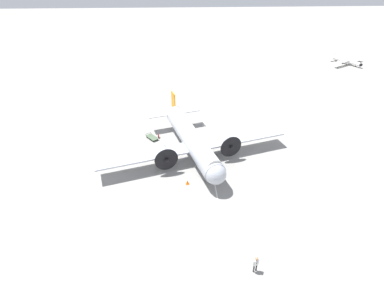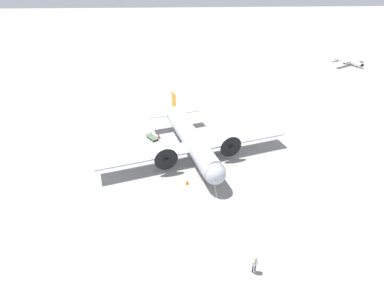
{
  "view_description": "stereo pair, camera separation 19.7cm",
  "coord_description": "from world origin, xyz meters",
  "px_view_note": "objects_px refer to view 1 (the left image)",
  "views": [
    {
      "loc": [
        35.39,
        -1.89,
        23.79
      ],
      "look_at": [
        0.0,
        0.0,
        1.74
      ],
      "focal_mm": 28.0,
      "sensor_mm": 36.0,
      "label": 1
    },
    {
      "loc": [
        35.4,
        -1.69,
        23.79
      ],
      "look_at": [
        0.0,
        0.0,
        1.74
      ],
      "focal_mm": 28.0,
      "sensor_mm": 36.0,
      "label": 2
    }
  ],
  "objects_px": {
    "crew_foreground": "(256,263)",
    "traffic_cone": "(187,182)",
    "suitcase_near_door": "(159,136)",
    "airliner_main": "(193,140)",
    "light_aircraft_distant": "(348,61)",
    "baggage_cart": "(152,137)"
  },
  "relations": [
    {
      "from": "airliner_main",
      "to": "traffic_cone",
      "type": "relative_size",
      "value": 44.45
    },
    {
      "from": "crew_foreground",
      "to": "light_aircraft_distant",
      "type": "xyz_separation_m",
      "value": [
        -59.34,
        38.42,
        -0.27
      ]
    },
    {
      "from": "crew_foreground",
      "to": "traffic_cone",
      "type": "relative_size",
      "value": 3.16
    },
    {
      "from": "light_aircraft_distant",
      "to": "crew_foreground",
      "type": "bearing_deg",
      "value": -62.6
    },
    {
      "from": "airliner_main",
      "to": "crew_foreground",
      "type": "height_order",
      "value": "airliner_main"
    },
    {
      "from": "suitcase_near_door",
      "to": "light_aircraft_distant",
      "type": "distance_m",
      "value": 59.62
    },
    {
      "from": "suitcase_near_door",
      "to": "traffic_cone",
      "type": "distance_m",
      "value": 12.16
    },
    {
      "from": "suitcase_near_door",
      "to": "baggage_cart",
      "type": "xyz_separation_m",
      "value": [
        0.25,
        -0.99,
        0.01
      ]
    },
    {
      "from": "airliner_main",
      "to": "suitcase_near_door",
      "type": "height_order",
      "value": "airliner_main"
    },
    {
      "from": "baggage_cart",
      "to": "traffic_cone",
      "type": "distance_m",
      "value": 12.3
    },
    {
      "from": "airliner_main",
      "to": "suitcase_near_door",
      "type": "distance_m",
      "value": 7.72
    },
    {
      "from": "light_aircraft_distant",
      "to": "traffic_cone",
      "type": "relative_size",
      "value": 17.72
    },
    {
      "from": "crew_foreground",
      "to": "light_aircraft_distant",
      "type": "height_order",
      "value": "light_aircraft_distant"
    },
    {
      "from": "airliner_main",
      "to": "traffic_cone",
      "type": "bearing_deg",
      "value": -26.1
    },
    {
      "from": "baggage_cart",
      "to": "light_aircraft_distant",
      "type": "xyz_separation_m",
      "value": [
        -35.66,
        48.95,
        0.59
      ]
    },
    {
      "from": "airliner_main",
      "to": "crew_foreground",
      "type": "xyz_separation_m",
      "value": [
        18.6,
        4.47,
        -1.44
      ]
    },
    {
      "from": "light_aircraft_distant",
      "to": "airliner_main",
      "type": "bearing_deg",
      "value": -76.14
    },
    {
      "from": "suitcase_near_door",
      "to": "airliner_main",
      "type": "bearing_deg",
      "value": 43.57
    },
    {
      "from": "baggage_cart",
      "to": "light_aircraft_distant",
      "type": "height_order",
      "value": "light_aircraft_distant"
    },
    {
      "from": "baggage_cart",
      "to": "traffic_cone",
      "type": "xyz_separation_m",
      "value": [
        11.22,
        5.03,
        -0.0
      ]
    },
    {
      "from": "airliner_main",
      "to": "light_aircraft_distant",
      "type": "height_order",
      "value": "airliner_main"
    },
    {
      "from": "suitcase_near_door",
      "to": "baggage_cart",
      "type": "height_order",
      "value": "suitcase_near_door"
    }
  ]
}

